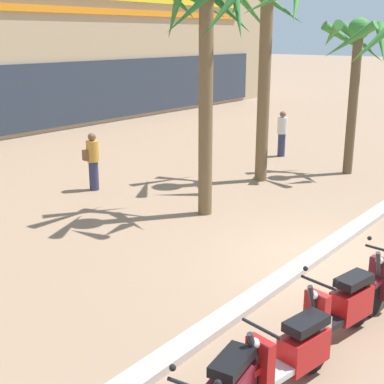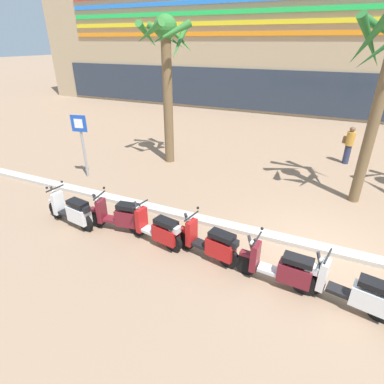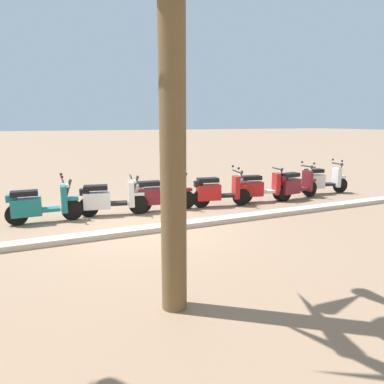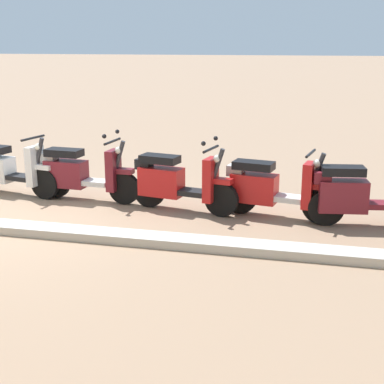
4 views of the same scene
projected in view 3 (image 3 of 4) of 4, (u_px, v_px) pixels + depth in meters
The scene contains 9 objects.
ground_plane at pixel (148, 227), 8.32m from camera, with size 200.00×200.00×0.00m, color #93755B.
curb_strip at pixel (153, 229), 8.01m from camera, with size 60.00×0.36×0.12m, color #BCB7AD.
scooter_white_tail_end at pixel (321, 181), 12.08m from camera, with size 1.80×0.61×1.17m.
scooter_maroon_last_in_row at pixel (295, 185), 11.22m from camera, with size 1.73×0.61×1.17m.
scooter_red_gap_after_mid at pixel (259, 188), 10.84m from camera, with size 1.73×0.64×1.04m.
scooter_red_far_back at pixel (217, 191), 10.25m from camera, with size 1.74×0.65×1.17m.
scooter_maroon_second_in_line at pixel (160, 195), 9.76m from camera, with size 1.79×0.56×1.17m.
scooter_white_lead_nearest at pixel (108, 199), 9.27m from camera, with size 1.79×0.67×1.04m.
scooter_teal_mid_centre at pixel (39, 205), 8.58m from camera, with size 1.78×0.56×1.17m.
Camera 3 is at (2.32, 7.73, 2.43)m, focal length 33.19 mm.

